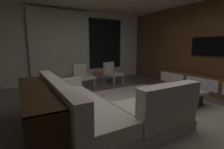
# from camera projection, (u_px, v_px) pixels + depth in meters

# --- Properties ---
(floor) EXTENTS (9.20, 9.20, 0.00)m
(floor) POSITION_uv_depth(u_px,v_px,m) (132.00, 112.00, 3.38)
(floor) COLOR #564C44
(back_wall_with_window) EXTENTS (6.60, 0.30, 2.70)m
(back_wall_with_window) POSITION_uv_depth(u_px,v_px,m) (73.00, 46.00, 6.19)
(back_wall_with_window) COLOR beige
(back_wall_with_window) RESTS_ON floor
(media_wall) EXTENTS (0.12, 7.80, 2.70)m
(media_wall) POSITION_uv_depth(u_px,v_px,m) (218.00, 46.00, 4.69)
(media_wall) COLOR brown
(media_wall) RESTS_ON floor
(area_rug) EXTENTS (3.20, 3.80, 0.01)m
(area_rug) POSITION_uv_depth(u_px,v_px,m) (148.00, 110.00, 3.47)
(area_rug) COLOR #ADA391
(area_rug) RESTS_ON floor
(sectional_couch) EXTENTS (1.98, 2.50, 0.82)m
(sectional_couch) POSITION_uv_depth(u_px,v_px,m) (96.00, 109.00, 2.80)
(sectional_couch) COLOR #A49C8C
(sectional_couch) RESTS_ON floor
(coffee_table) EXTENTS (1.16, 1.16, 0.36)m
(coffee_table) POSITION_uv_depth(u_px,v_px,m) (170.00, 96.00, 3.85)
(coffee_table) COLOR black
(coffee_table) RESTS_ON floor
(book_stack_on_coffee_table) EXTENTS (0.30, 0.22, 0.10)m
(book_stack_on_coffee_table) POSITION_uv_depth(u_px,v_px,m) (171.00, 87.00, 3.87)
(book_stack_on_coffee_table) COLOR #C280B7
(book_stack_on_coffee_table) RESTS_ON coffee_table
(accent_chair_near_window) EXTENTS (0.67, 0.69, 0.78)m
(accent_chair_near_window) POSITION_uv_depth(u_px,v_px,m) (112.00, 72.00, 5.93)
(accent_chair_near_window) COLOR #B2ADA0
(accent_chair_near_window) RESTS_ON floor
(accent_chair_by_curtain) EXTENTS (0.64, 0.66, 0.78)m
(accent_chair_by_curtain) POSITION_uv_depth(u_px,v_px,m) (82.00, 75.00, 5.31)
(accent_chair_by_curtain) COLOR #B2ADA0
(accent_chair_by_curtain) RESTS_ON floor
(side_stool) EXTENTS (0.32, 0.32, 0.46)m
(side_stool) POSITION_uv_depth(u_px,v_px,m) (97.00, 75.00, 5.69)
(side_stool) COLOR red
(side_stool) RESTS_ON floor
(media_console) EXTENTS (0.46, 3.10, 0.52)m
(media_console) POSITION_uv_depth(u_px,v_px,m) (207.00, 84.00, 4.77)
(media_console) COLOR brown
(media_console) RESTS_ON floor
(mounted_tv) EXTENTS (0.05, 0.99, 0.57)m
(mounted_tv) POSITION_uv_depth(u_px,v_px,m) (207.00, 46.00, 4.84)
(mounted_tv) COLOR black
(console_table_behind_couch) EXTENTS (0.40, 2.10, 0.74)m
(console_table_behind_couch) POSITION_uv_depth(u_px,v_px,m) (37.00, 110.00, 2.42)
(console_table_behind_couch) COLOR black
(console_table_behind_couch) RESTS_ON floor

